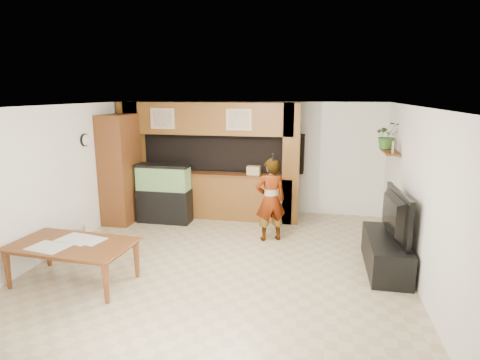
% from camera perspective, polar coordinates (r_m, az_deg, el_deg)
% --- Properties ---
extents(floor, '(6.50, 6.50, 0.00)m').
position_cam_1_polar(floor, '(6.85, -2.67, -11.88)').
color(floor, tan).
rests_on(floor, ground).
extents(ceiling, '(6.50, 6.50, 0.00)m').
position_cam_1_polar(ceiling, '(6.25, -2.92, 10.42)').
color(ceiling, white).
rests_on(ceiling, wall_back).
extents(wall_back, '(6.00, 0.00, 6.00)m').
position_cam_1_polar(wall_back, '(9.55, 1.92, 3.27)').
color(wall_back, silver).
rests_on(wall_back, floor).
extents(wall_left, '(0.00, 6.50, 6.50)m').
position_cam_1_polar(wall_left, '(7.71, -24.99, -0.11)').
color(wall_left, silver).
rests_on(wall_left, floor).
extents(wall_right, '(0.00, 6.50, 6.50)m').
position_cam_1_polar(wall_right, '(6.42, 24.22, -2.37)').
color(wall_right, silver).
rests_on(wall_right, floor).
extents(partition, '(4.20, 0.99, 2.60)m').
position_cam_1_polar(partition, '(9.16, -4.58, 2.93)').
color(partition, brown).
rests_on(partition, floor).
extents(wall_clock, '(0.05, 0.25, 0.25)m').
position_cam_1_polar(wall_clock, '(8.41, -21.19, 5.33)').
color(wall_clock, black).
rests_on(wall_clock, wall_left).
extents(wall_shelf, '(0.25, 0.90, 0.04)m').
position_cam_1_polar(wall_shelf, '(8.19, 20.50, 3.80)').
color(wall_shelf, brown).
rests_on(wall_shelf, wall_right).
extents(pantry_cabinet, '(0.59, 0.96, 2.35)m').
position_cam_1_polar(pantry_cabinet, '(9.11, -16.60, 1.52)').
color(pantry_cabinet, brown).
rests_on(pantry_cabinet, floor).
extents(trash_can, '(0.32, 0.32, 0.59)m').
position_cam_1_polar(trash_can, '(7.46, -22.27, -8.28)').
color(trash_can, '#B2B2B7').
rests_on(trash_can, floor).
extents(aquarium, '(1.17, 0.44, 1.29)m').
position_cam_1_polar(aquarium, '(8.92, -10.75, -1.97)').
color(aquarium, black).
rests_on(aquarium, floor).
extents(tv_stand, '(0.59, 1.61, 0.54)m').
position_cam_1_polar(tv_stand, '(6.99, 19.99, -9.75)').
color(tv_stand, black).
rests_on(tv_stand, floor).
extents(television, '(0.29, 1.36, 0.78)m').
position_cam_1_polar(television, '(6.78, 20.40, -4.60)').
color(television, black).
rests_on(television, tv_stand).
extents(photo_frame, '(0.05, 0.16, 0.21)m').
position_cam_1_polar(photo_frame, '(7.88, 20.90, 4.38)').
color(photo_frame, tan).
rests_on(photo_frame, wall_shelf).
extents(potted_plant, '(0.58, 0.54, 0.54)m').
position_cam_1_polar(potted_plant, '(8.36, 20.22, 5.97)').
color(potted_plant, '#325C25').
rests_on(potted_plant, wall_shelf).
extents(person, '(0.69, 0.58, 1.61)m').
position_cam_1_polar(person, '(7.68, 4.36, -2.82)').
color(person, '#987453').
rests_on(person, floor).
extents(microphone, '(0.03, 0.10, 0.15)m').
position_cam_1_polar(microphone, '(7.34, 4.70, 3.24)').
color(microphone, black).
rests_on(microphone, person).
extents(dining_table, '(1.86, 1.12, 0.63)m').
position_cam_1_polar(dining_table, '(6.56, -22.73, -10.99)').
color(dining_table, brown).
rests_on(dining_table, floor).
extents(newspaper_a, '(0.60, 0.48, 0.01)m').
position_cam_1_polar(newspaper_a, '(6.45, -25.62, -8.62)').
color(newspaper_a, silver).
rests_on(newspaper_a, dining_table).
extents(newspaper_b, '(0.63, 0.51, 0.01)m').
position_cam_1_polar(newspaper_b, '(6.62, -22.13, -7.78)').
color(newspaper_b, silver).
rests_on(newspaper_b, dining_table).
extents(newspaper_c, '(0.56, 0.46, 0.01)m').
position_cam_1_polar(newspaper_c, '(6.53, -20.89, -7.95)').
color(newspaper_c, silver).
rests_on(newspaper_c, dining_table).
extents(counter_box, '(0.30, 0.21, 0.19)m').
position_cam_1_polar(counter_box, '(8.78, 1.97, 1.37)').
color(counter_box, '#A38458').
rests_on(counter_box, partition).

